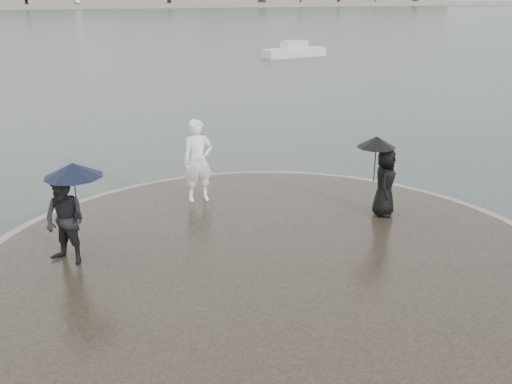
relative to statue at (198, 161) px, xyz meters
name	(u,v)px	position (x,y,z in m)	size (l,w,h in m)	color
kerb_ring	(273,273)	(0.77, -4.02, -1.26)	(12.50, 12.50, 0.32)	gray
quay_tip	(273,272)	(0.77, -4.02, -1.24)	(11.90, 11.90, 0.36)	#2D261E
statue	(198,161)	(0.00, 0.00, 0.00)	(0.77, 0.51, 2.12)	white
visitor_left	(67,208)	(-3.09, -2.78, 0.10)	(1.38, 1.21, 2.04)	black
visitor_right	(383,173)	(4.06, -2.17, 0.00)	(1.15, 1.04, 1.95)	black
boats	(129,63)	(0.11, 29.03, -1.04)	(31.99, 10.99, 1.50)	beige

